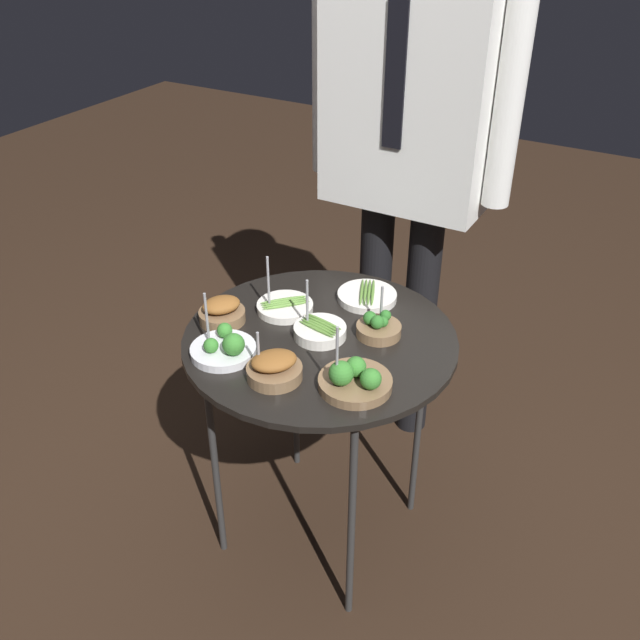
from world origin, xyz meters
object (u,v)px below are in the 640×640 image
(bowl_broccoli_center, at_px, (225,347))
(waiter_figure, at_px, (409,124))
(bowl_asparagus_front_center, at_px, (285,306))
(bowl_asparagus_mid_right, at_px, (320,331))
(bowl_roast_front_right, at_px, (274,368))
(bowl_roast_back_left, at_px, (222,312))
(bowl_broccoli_front_left, at_px, (354,379))
(bowl_broccoli_near_rim, at_px, (378,327))
(bowl_asparagus_far_rim, at_px, (367,296))
(serving_cart, at_px, (320,351))

(bowl_broccoli_center, height_order, waiter_figure, waiter_figure)
(bowl_asparagus_front_center, bearing_deg, bowl_broccoli_center, -93.82)
(bowl_asparagus_mid_right, height_order, bowl_roast_front_right, bowl_asparagus_mid_right)
(bowl_asparagus_mid_right, height_order, bowl_roast_back_left, bowl_asparagus_mid_right)
(bowl_asparagus_front_center, xyz_separation_m, bowl_roast_front_right, (0.14, -0.27, 0.02))
(bowl_broccoli_front_left, xyz_separation_m, bowl_roast_back_left, (-0.44, 0.08, 0.00))
(bowl_broccoli_near_rim, relative_size, bowl_roast_back_left, 1.00)
(bowl_broccoli_center, xyz_separation_m, bowl_asparagus_far_rim, (0.19, 0.42, -0.01))
(bowl_asparagus_front_center, bearing_deg, bowl_asparagus_far_rim, 43.90)
(bowl_asparagus_far_rim, xyz_separation_m, bowl_broccoli_near_rim, (0.10, -0.14, 0.01))
(bowl_broccoli_center, relative_size, waiter_figure, 0.09)
(serving_cart, relative_size, bowl_broccoli_near_rim, 5.69)
(bowl_asparagus_far_rim, bearing_deg, bowl_broccoli_near_rim, -54.12)
(bowl_asparagus_front_center, xyz_separation_m, bowl_broccoli_center, (-0.02, -0.25, 0.01))
(bowl_asparagus_mid_right, relative_size, bowl_roast_front_right, 1.14)
(bowl_broccoli_center, distance_m, waiter_figure, 0.88)
(bowl_broccoli_center, bearing_deg, bowl_asparagus_front_center, 86.18)
(bowl_broccoli_near_rim, relative_size, bowl_broccoli_front_left, 0.70)
(bowl_asparagus_mid_right, xyz_separation_m, bowl_broccoli_center, (-0.16, -0.19, 0.01))
(bowl_broccoli_near_rim, bearing_deg, bowl_broccoli_center, -137.01)
(bowl_broccoli_near_rim, bearing_deg, serving_cart, -147.36)
(bowl_broccoli_front_left, distance_m, bowl_roast_back_left, 0.45)
(bowl_roast_front_right, height_order, waiter_figure, waiter_figure)
(bowl_asparagus_front_center, height_order, bowl_roast_front_right, bowl_asparagus_front_center)
(bowl_broccoli_center, relative_size, bowl_broccoli_near_rim, 1.30)
(serving_cart, distance_m, bowl_roast_front_right, 0.22)
(bowl_broccoli_near_rim, distance_m, bowl_broccoli_front_left, 0.24)
(bowl_asparagus_front_center, bearing_deg, bowl_asparagus_mid_right, -22.97)
(bowl_asparagus_far_rim, xyz_separation_m, waiter_figure, (-0.06, 0.37, 0.38))
(bowl_asparagus_front_center, xyz_separation_m, bowl_broccoli_near_rim, (0.27, 0.02, 0.01))
(bowl_broccoli_near_rim, bearing_deg, bowl_broccoli_front_left, -77.82)
(bowl_asparagus_front_center, height_order, bowl_broccoli_near_rim, bowl_asparagus_front_center)
(bowl_roast_back_left, bearing_deg, bowl_broccoli_center, -51.44)
(bowl_asparagus_mid_right, distance_m, bowl_asparagus_far_rim, 0.23)
(bowl_broccoli_center, height_order, bowl_asparagus_far_rim, bowl_broccoli_center)
(bowl_broccoli_near_rim, bearing_deg, bowl_roast_front_right, -114.86)
(bowl_asparagus_front_center, xyz_separation_m, waiter_figure, (0.11, 0.53, 0.38))
(serving_cart, distance_m, bowl_roast_back_left, 0.28)
(bowl_asparagus_front_center, distance_m, bowl_roast_back_left, 0.17)
(bowl_asparagus_far_rim, xyz_separation_m, bowl_roast_back_left, (-0.29, -0.29, 0.02))
(bowl_broccoli_near_rim, bearing_deg, bowl_asparagus_far_rim, 125.88)
(bowl_asparagus_front_center, relative_size, bowl_roast_front_right, 1.23)
(bowl_broccoli_front_left, bearing_deg, waiter_figure, 106.15)
(bowl_asparagus_mid_right, relative_size, bowl_roast_back_left, 1.23)
(serving_cart, height_order, bowl_broccoli_front_left, bowl_broccoli_front_left)
(bowl_roast_front_right, xyz_separation_m, bowl_asparagus_far_rim, (0.03, 0.43, -0.02))
(waiter_figure, bearing_deg, serving_cart, -86.27)
(serving_cart, distance_m, bowl_asparagus_far_rim, 0.24)
(bowl_roast_back_left, bearing_deg, serving_cart, 13.99)
(bowl_asparagus_front_center, height_order, bowl_asparagus_mid_right, bowl_asparagus_front_center)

